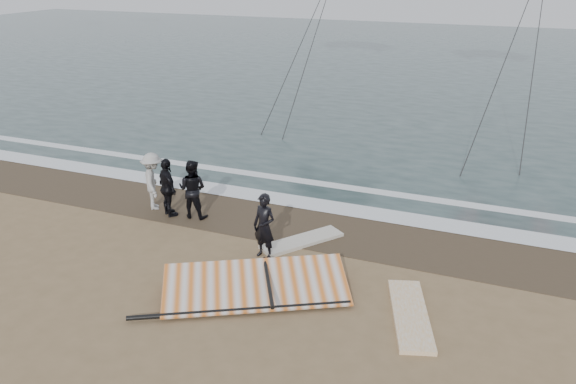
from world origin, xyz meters
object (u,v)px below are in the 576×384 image
man_main (264,226)px  board_cream (302,241)px  board_white (410,314)px  sail_rig (256,285)px

man_main → board_cream: 1.48m
board_white → sail_rig: size_ratio=0.59×
board_white → board_cream: size_ratio=1.11×
board_cream → sail_rig: bearing=-56.1°
man_main → sail_rig: man_main is taller
man_main → board_cream: bearing=73.8°
sail_rig → man_main: bearing=107.0°
board_cream → sail_rig: size_ratio=0.53×
board_cream → sail_rig: 2.65m
man_main → sail_rig: (0.48, -1.57, -0.66)m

